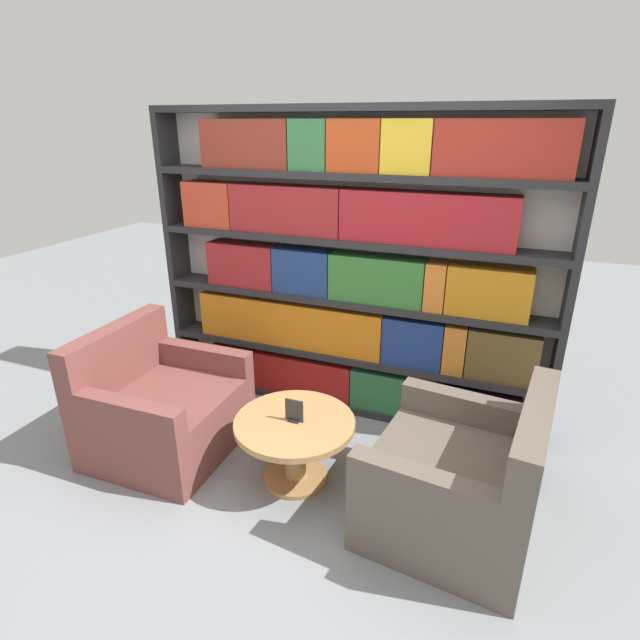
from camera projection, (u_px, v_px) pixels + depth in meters
ground_plane at (279, 500)px, 3.08m from camera, size 14.00×14.00×0.00m
bookshelf at (352, 273)px, 3.72m from camera, size 3.06×0.30×2.28m
armchair_left at (162, 409)px, 3.49m from camera, size 0.89×0.96×0.88m
armchair_right at (459, 482)px, 2.79m from camera, size 0.98×1.04×0.88m
coffee_table at (295, 438)px, 3.15m from camera, size 0.76×0.76×0.44m
table_sign at (294, 412)px, 3.08m from camera, size 0.12×0.06×0.15m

